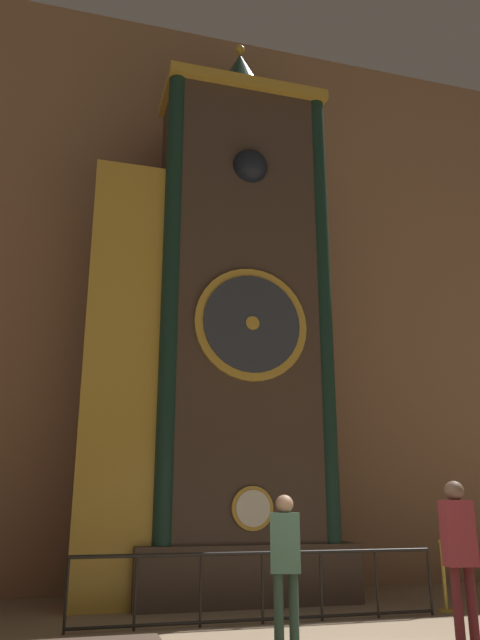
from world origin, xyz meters
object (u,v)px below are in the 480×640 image
Objects in this scene: visitor_far at (459,545)px; stanchion_post at (445,587)px; clock_tower at (218,327)px; visitor_near at (285,554)px.

stanchion_post is at bearing 70.07° from visitor_far.
stanchion_post is at bearing -29.04° from clock_tower.
visitor_near is at bearing -151.36° from stanchion_post.
clock_tower is 6.65× the size of visitor_near.
visitor_near is 1.59× the size of stanchion_post.
visitor_near is at bearing -90.25° from clock_tower.
visitor_near is 3.63m from stanchion_post.
visitor_far reaches higher than stanchion_post.
stanchion_post is at bearing 47.28° from visitor_near.
clock_tower is 5.57m from stanchion_post.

